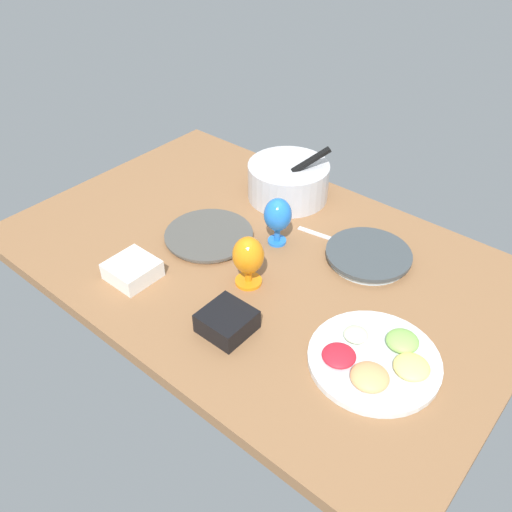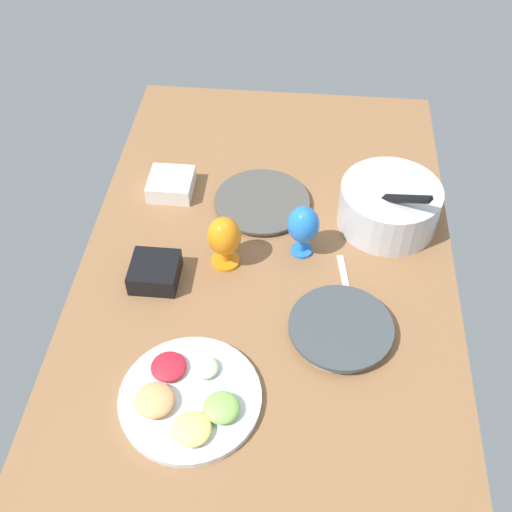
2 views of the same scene
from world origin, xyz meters
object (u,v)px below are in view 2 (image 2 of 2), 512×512
dinner_plate_left (262,202)px  hurricane_glass_orange (224,238)px  dinner_plate_right (341,329)px  mixing_bowl (389,204)px  square_bowl_white (171,184)px  fruit_platter (188,398)px  square_bowl_black (155,271)px  hurricane_glass_blue (303,227)px

dinner_plate_left → hurricane_glass_orange: size_ratio=1.80×
dinner_plate_right → mixing_bowl: mixing_bowl is taller
dinner_plate_left → square_bowl_white: size_ratio=2.17×
fruit_platter → square_bowl_black: bearing=-157.4°
hurricane_glass_blue → square_bowl_black: size_ratio=1.27×
dinner_plate_right → square_bowl_black: bearing=-104.9°
mixing_bowl → hurricane_glass_orange: (20.31, -45.34, 2.61)cm
hurricane_glass_blue → square_bowl_black: bearing=-70.7°
mixing_bowl → fruit_platter: (64.85, -48.28, -5.27)cm
hurricane_glass_orange → square_bowl_black: size_ratio=1.26×
square_bowl_white → hurricane_glass_blue: bearing=61.5°
fruit_platter → square_bowl_white: 74.57cm
hurricane_glass_orange → square_bowl_black: 20.79cm
dinner_plate_right → mixing_bowl: size_ratio=0.92×
mixing_bowl → fruit_platter: mixing_bowl is taller
dinner_plate_right → mixing_bowl: bearing=162.3°
hurricane_glass_orange → mixing_bowl: bearing=114.1°
mixing_bowl → square_bowl_white: 66.27cm
hurricane_glass_blue → hurricane_glass_orange: bearing=-75.2°
square_bowl_black → mixing_bowl: bearing=114.1°
hurricane_glass_orange → square_bowl_black: hurricane_glass_orange is taller
hurricane_glass_blue → square_bowl_black: (13.65, -39.05, -6.91)cm
dinner_plate_right → hurricane_glass_orange: (-21.42, -32.05, 7.98)cm
hurricane_glass_orange → square_bowl_white: bearing=-143.9°
dinner_plate_right → square_bowl_white: square_bowl_white is taller
dinner_plate_right → square_bowl_white: 72.03cm
square_bowl_black → square_bowl_white: size_ratio=0.96×
mixing_bowl → square_bowl_white: bearing=-96.6°
mixing_bowl → square_bowl_black: mixing_bowl is taller
mixing_bowl → square_bowl_black: (28.40, -63.43, -3.70)cm
dinner_plate_left → hurricane_glass_orange: (24.17, -8.16, 8.52)cm
square_bowl_black → square_bowl_white: bearing=-176.4°
square_bowl_black → dinner_plate_left: bearing=140.9°
fruit_platter → square_bowl_white: size_ratio=2.50×
hurricane_glass_blue → square_bowl_black: 41.94cm
fruit_platter → square_bowl_white: (-72.50, -17.43, 1.26)cm
dinner_plate_left → mixing_bowl: bearing=84.1°
hurricane_glass_blue → hurricane_glass_orange: hurricane_glass_blue is taller
hurricane_glass_blue → hurricane_glass_orange: size_ratio=1.01×
hurricane_glass_blue → hurricane_glass_orange: 21.70cm
dinner_plate_left → square_bowl_black: (32.27, -26.24, 2.21)cm
dinner_plate_left → hurricane_glass_orange: hurricane_glass_orange is taller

